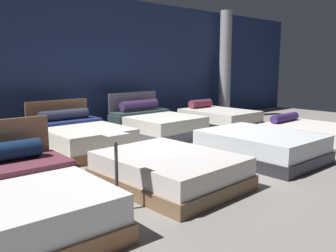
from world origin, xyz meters
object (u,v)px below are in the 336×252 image
bed_0 (14,202)px  bed_6 (156,124)px  price_sign (117,182)px  support_pillar (225,65)px  bed_2 (260,146)px  bed_7 (219,118)px  bed_1 (169,170)px  bed_5 (79,137)px  bed_3 (312,134)px

bed_0 → bed_6: size_ratio=1.03×
price_sign → support_pillar: size_ratio=0.27×
bed_2 → price_sign: 3.32m
bed_6 → bed_7: bed_6 is taller
bed_0 → bed_1: (2.15, -0.05, -0.06)m
bed_6 → bed_7: 2.18m
bed_7 → price_sign: bearing=-150.6°
bed_2 → bed_5: size_ratio=0.98×
bed_3 → bed_5: (-4.32, 2.80, 0.07)m
bed_0 → price_sign: bearing=-17.2°
bed_3 → price_sign: (-5.44, -0.36, 0.15)m
bed_2 → bed_5: bed_5 is taller
bed_1 → bed_6: 3.66m
bed_0 → support_pillar: size_ratio=0.61×
bed_3 → bed_5: bed_5 is taller
bed_5 → support_pillar: support_pillar is taller
price_sign → support_pillar: (7.10, 4.33, 1.39)m
bed_1 → support_pillar: (6.02, 4.03, 1.52)m
bed_3 → bed_6: size_ratio=0.99×
bed_0 → bed_7: bearing=24.0°
bed_3 → bed_5: 5.15m
bed_5 → bed_1: bearing=-91.2°
bed_1 → bed_6: (2.16, 2.95, 0.06)m
bed_5 → bed_7: bearing=-1.1°
bed_5 → price_sign: bed_5 is taller
bed_3 → bed_7: 2.75m
bed_7 → support_pillar: (1.68, 1.22, 1.50)m
price_sign → bed_1: bearing=15.5°
bed_1 → bed_2: bed_2 is taller
bed_5 → bed_6: bed_6 is taller
bed_2 → bed_5: 3.62m
bed_5 → bed_3: bearing=-33.5°
bed_6 → bed_0: bearing=-147.8°
bed_1 → bed_3: 4.35m
bed_6 → bed_2: bearing=-90.7°
bed_2 → bed_6: (-0.06, 2.99, 0.04)m
bed_0 → bed_7: 7.04m
support_pillar → bed_3: bearing=-112.7°
bed_0 → bed_5: bearing=53.1°
price_sign → bed_0: bearing=161.8°
bed_0 → bed_3: bearing=1.0°
bed_5 → bed_6: (2.13, 0.10, 0.01)m
bed_1 → bed_5: bed_5 is taller
bed_0 → bed_3: 6.50m
bed_1 → bed_3: size_ratio=1.02×
bed_6 → support_pillar: size_ratio=0.59×
bed_1 → price_sign: (-1.08, -0.30, 0.13)m
bed_1 → price_sign: 1.13m
bed_1 → support_pillar: size_ratio=0.59×
bed_2 → bed_1: bearing=179.2°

